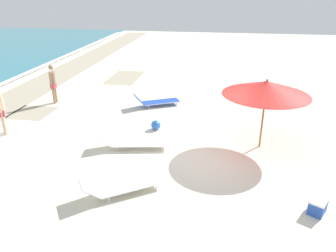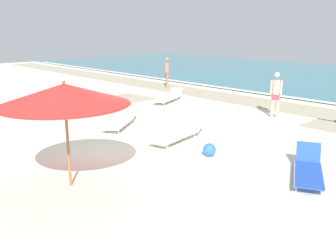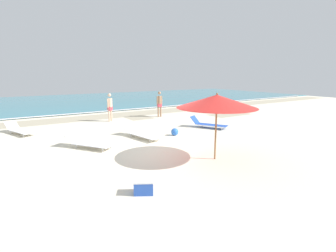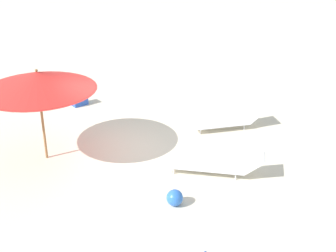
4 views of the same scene
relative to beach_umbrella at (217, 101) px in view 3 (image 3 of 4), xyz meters
name	(u,v)px [view 3 (image 3 of 4)]	position (x,y,z in m)	size (l,w,h in m)	color
ground_plane	(161,153)	(-1.08, 1.89, -2.13)	(60.00, 60.00, 0.16)	beige
ocean_water	(58,102)	(-1.08, 22.51, -2.02)	(60.00, 18.86, 0.07)	teal
beach_umbrella	(217,101)	(0.00, 0.00, 0.00)	(2.77, 2.77, 2.34)	olive
sun_lounger_under_umbrella	(208,124)	(3.41, 4.24, -1.83)	(1.49, 2.09, 0.60)	blue
sun_lounger_beside_umbrella	(141,134)	(-0.79, 4.18, -1.84)	(1.01, 2.38, 0.54)	white
sun_lounger_near_water_left	(20,130)	(-5.53, 8.22, -1.84)	(1.33, 2.24, 0.54)	white
sun_lounger_near_water_right	(88,143)	(-3.36, 3.83, -1.84)	(1.69, 2.08, 0.54)	white
beachgoer_wading_adult	(110,106)	(-0.44, 9.13, -1.05)	(0.40, 0.30, 1.76)	beige
beachgoer_shoreline_child	(159,102)	(3.08, 8.95, -1.05)	(0.45, 0.27, 1.76)	#A37A5B
beach_ball	(175,132)	(0.82, 3.74, -1.87)	(0.36, 0.36, 0.36)	blue
cooler_box	(144,186)	(-3.38, -1.05, -1.86)	(0.61, 0.55, 0.37)	blue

